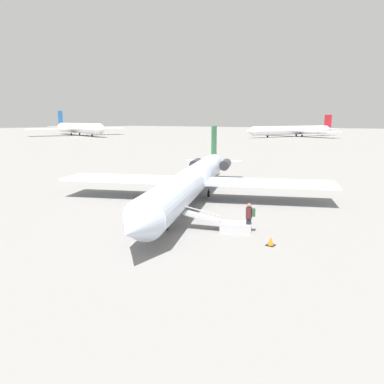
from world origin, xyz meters
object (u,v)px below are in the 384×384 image
boarding_stairs (229,225)px  passenger (249,216)px  airplane_far_right (78,128)px  airplane_far_left (294,130)px  airplane_main (194,179)px

boarding_stairs → passenger: 1.36m
passenger → airplane_far_right: bearing=-58.6°
airplane_far_left → passenger: 134.09m
airplane_main → boarding_stairs: 8.88m
boarding_stairs → passenger: passenger is taller
airplane_main → passenger: bearing=30.7°
airplane_far_left → passenger: airplane_far_left is taller
airplane_far_right → boarding_stairs: size_ratio=12.95×
airplane_far_left → airplane_far_right: airplane_far_right is taller
airplane_main → passenger: (5.37, 7.81, -0.72)m
airplane_far_right → passenger: size_ratio=30.24×
airplane_far_right → airplane_far_left: bearing=46.1°
airplane_main → boarding_stairs: size_ratio=6.72×
airplane_far_left → boarding_stairs: airplane_far_left is taller
airplane_far_right → passenger: airplane_far_right is taller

